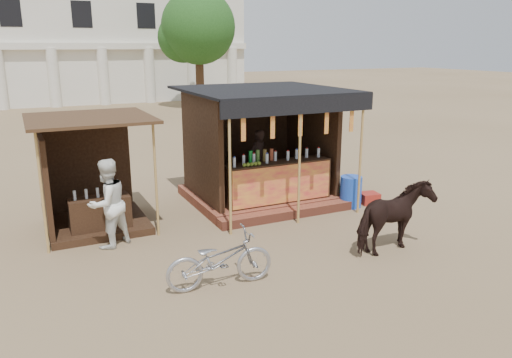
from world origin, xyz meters
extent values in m
plane|color=#846B4C|center=(0.00, 0.00, 0.00)|extent=(120.00, 120.00, 0.00)
cube|color=brown|center=(1.00, 3.50, 0.11)|extent=(3.40, 2.80, 0.22)
cube|color=brown|center=(1.00, 1.95, 0.10)|extent=(3.40, 0.35, 0.20)
cube|color=#3B2515|center=(1.00, 2.55, 0.69)|extent=(2.60, 0.55, 0.95)
cube|color=red|center=(1.00, 2.27, 0.69)|extent=(2.50, 0.02, 0.88)
cube|color=#3B2515|center=(1.00, 4.75, 1.47)|extent=(3.00, 0.12, 2.50)
cube|color=#3B2515|center=(-0.50, 3.50, 1.47)|extent=(0.12, 2.50, 2.50)
cube|color=#3B2515|center=(2.50, 3.50, 1.47)|extent=(0.12, 2.50, 2.50)
cube|color=black|center=(1.00, 3.30, 2.75)|extent=(3.60, 3.60, 0.06)
cube|color=black|center=(1.00, 1.52, 2.57)|extent=(3.60, 0.06, 0.36)
cylinder|color=tan|center=(-0.60, 1.55, 1.38)|extent=(0.06, 0.06, 2.75)
cylinder|color=tan|center=(1.00, 1.55, 1.38)|extent=(0.06, 0.06, 2.75)
cylinder|color=tan|center=(2.60, 1.55, 1.38)|extent=(0.06, 0.06, 2.75)
cube|color=red|center=(-0.30, 1.55, 2.20)|extent=(0.10, 0.02, 0.55)
cube|color=red|center=(0.35, 1.55, 2.20)|extent=(0.10, 0.02, 0.55)
cube|color=red|center=(1.00, 1.55, 2.20)|extent=(0.10, 0.02, 0.55)
cube|color=red|center=(1.65, 1.55, 2.20)|extent=(0.10, 0.02, 0.55)
cube|color=red|center=(2.30, 1.55, 2.20)|extent=(0.10, 0.02, 0.55)
imported|color=black|center=(1.01, 3.60, 0.99)|extent=(0.66, 0.56, 1.53)
cube|color=#3B2515|center=(-3.00, 3.20, 0.07)|extent=(2.00, 2.00, 0.15)
cube|color=#3B2515|center=(-3.00, 4.15, 1.05)|extent=(1.90, 0.10, 2.10)
cube|color=#3B2515|center=(-3.95, 3.20, 1.05)|extent=(0.10, 1.90, 2.10)
cube|color=#472D19|center=(-3.00, 3.10, 2.35)|extent=(2.40, 2.40, 0.06)
cylinder|color=tan|center=(-4.05, 2.15, 1.18)|extent=(0.05, 0.05, 2.35)
cylinder|color=tan|center=(-1.95, 2.15, 1.18)|extent=(0.05, 0.05, 2.35)
cube|color=#3B2515|center=(-3.00, 2.70, 0.40)|extent=(1.20, 0.50, 0.80)
imported|color=black|center=(1.80, -0.58, 0.67)|extent=(1.68, 0.98, 1.34)
imported|color=#A0A1A8|center=(-1.64, -0.48, 0.46)|extent=(1.80, 0.75, 0.92)
imported|color=white|center=(-2.94, 2.00, 0.86)|extent=(1.05, 0.98, 1.72)
cylinder|color=blue|center=(2.72, 2.00, 0.37)|extent=(0.59, 0.59, 0.75)
cube|color=maroon|center=(3.27, 2.00, 0.13)|extent=(0.50, 0.46, 0.27)
cube|color=#17673F|center=(3.01, 2.60, 0.20)|extent=(0.73, 0.63, 0.40)
cube|color=white|center=(3.01, 2.60, 0.43)|extent=(0.76, 0.65, 0.06)
cube|color=silver|center=(-2.00, 30.00, 4.00)|extent=(26.00, 7.00, 8.00)
cube|color=silver|center=(-2.00, 26.40, 3.70)|extent=(26.00, 0.50, 0.40)
cylinder|color=silver|center=(-5.00, 26.40, 1.80)|extent=(0.70, 0.70, 3.60)
cylinder|color=silver|center=(-2.00, 26.40, 1.80)|extent=(0.70, 0.70, 3.60)
cylinder|color=silver|center=(1.00, 26.40, 1.80)|extent=(0.70, 0.70, 3.60)
cylinder|color=silver|center=(4.00, 26.40, 1.80)|extent=(0.70, 0.70, 3.60)
cylinder|color=silver|center=(7.00, 26.40, 1.80)|extent=(0.70, 0.70, 3.60)
cylinder|color=silver|center=(10.00, 26.40, 1.80)|extent=(0.70, 0.70, 3.60)
cylinder|color=#382314|center=(6.00, 22.00, 2.00)|extent=(0.50, 0.50, 4.00)
sphere|color=#275A1F|center=(6.00, 22.00, 4.80)|extent=(4.40, 4.40, 4.40)
sphere|color=#275A1F|center=(5.20, 22.60, 4.20)|extent=(2.99, 2.99, 2.99)
camera|label=1|loc=(-4.29, -7.34, 3.77)|focal=35.00mm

